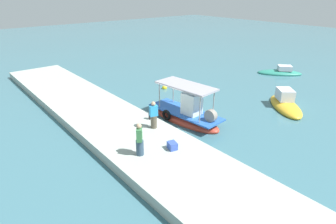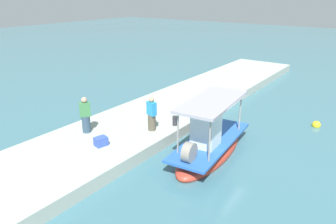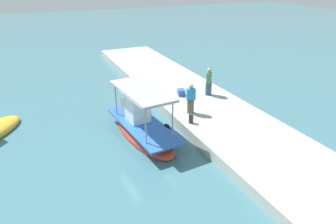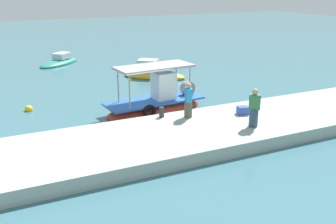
% 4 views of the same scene
% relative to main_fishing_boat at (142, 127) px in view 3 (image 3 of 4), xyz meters
% --- Properties ---
extents(ground_plane, '(120.00, 120.00, 0.00)m').
position_rel_main_fishing_boat_xyz_m(ground_plane, '(-0.76, -0.03, -0.49)').
color(ground_plane, '#3D6D7A').
extents(dock_quay, '(36.00, 4.85, 0.57)m').
position_rel_main_fishing_boat_xyz_m(dock_quay, '(-0.76, -4.38, -0.20)').
color(dock_quay, '#A5B0A6').
rests_on(dock_quay, ground_plane).
extents(main_fishing_boat, '(5.76, 2.35, 2.90)m').
position_rel_main_fishing_boat_xyz_m(main_fishing_boat, '(0.00, 0.00, 0.00)').
color(main_fishing_boat, '#BD3928').
rests_on(main_fishing_boat, ground_plane).
extents(fisherman_near_bollard, '(0.56, 0.55, 1.75)m').
position_rel_main_fishing_boat_xyz_m(fisherman_near_bollard, '(2.35, -5.36, 0.88)').
color(fisherman_near_bollard, '#30485D').
rests_on(fisherman_near_bollard, dock_quay).
extents(fisherman_by_crate, '(0.46, 0.53, 1.69)m').
position_rel_main_fishing_boat_xyz_m(fisherman_by_crate, '(0.34, -2.98, 0.85)').
color(fisherman_by_crate, brown).
rests_on(fisherman_by_crate, dock_quay).
extents(mooring_bollard, '(0.24, 0.24, 0.49)m').
position_rel_main_fishing_boat_xyz_m(mooring_bollard, '(-0.79, -2.41, 0.33)').
color(mooring_bollard, '#2D2D33').
rests_on(mooring_bollard, dock_quay).
extents(cargo_crate, '(0.61, 0.53, 0.39)m').
position_rel_main_fishing_boat_xyz_m(cargo_crate, '(2.97, -3.74, 0.28)').
color(cargo_crate, '#3753B4').
rests_on(cargo_crate, dock_quay).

